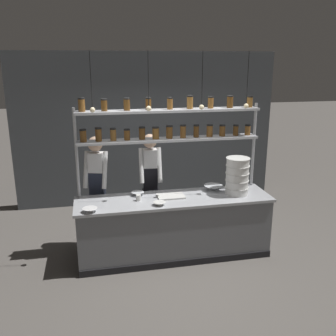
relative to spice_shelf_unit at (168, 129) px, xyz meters
The scene contains 14 objects.
ground_plane 1.92m from the spice_shelf_unit, 87.79° to the right, with size 40.00×40.00×0.00m, color #5B5651.
back_wall 2.12m from the spice_shelf_unit, 89.65° to the left, with size 5.27×0.12×3.04m, color #4C5156.
prep_counter 1.47m from the spice_shelf_unit, 87.80° to the right, with size 2.87×0.76×0.92m.
spice_shelf_unit is the anchor object (origin of this frame).
chef_left 1.40m from the spice_shelf_unit, 166.98° to the left, with size 0.42×0.35×1.77m.
chef_center 0.98m from the spice_shelf_unit, 119.94° to the left, with size 0.38×0.31×1.75m.
container_stack 1.24m from the spice_shelf_unit, 20.02° to the right, with size 0.35×0.35×0.56m.
cutting_board 1.00m from the spice_shelf_unit, 94.72° to the right, with size 0.40×0.26×0.02m.
prep_bowl_near_left 1.16m from the spice_shelf_unit, 10.02° to the right, with size 0.29×0.29×0.08m.
prep_bowl_center_front 1.07m from the spice_shelf_unit, 167.66° to the right, with size 0.19×0.19×0.05m.
prep_bowl_center_back 1.13m from the spice_shelf_unit, 113.71° to the right, with size 0.18×0.18×0.05m.
prep_bowl_near_right 1.64m from the spice_shelf_unit, 152.76° to the right, with size 0.20×0.20×0.06m.
serving_cup_front 1.11m from the spice_shelf_unit, 146.94° to the right, with size 0.07×0.07×0.09m.
pendant_light_row 0.51m from the spice_shelf_unit, 88.75° to the right, with size 2.22×0.07×0.79m.
Camera 1 is at (-1.15, -5.02, 2.85)m, focal length 40.00 mm.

